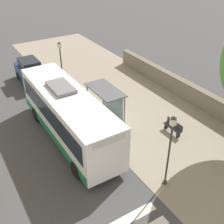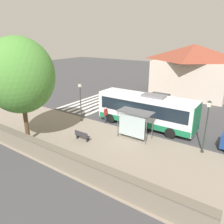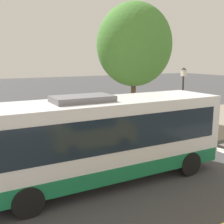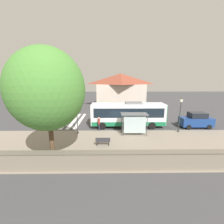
% 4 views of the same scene
% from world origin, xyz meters
% --- Properties ---
extents(ground_plane, '(120.00, 120.00, 0.00)m').
position_xyz_m(ground_plane, '(0.00, 0.00, 0.00)').
color(ground_plane, '#424244').
rests_on(ground_plane, ground).
extents(sidewalk_plaza, '(9.00, 44.00, 0.02)m').
position_xyz_m(sidewalk_plaza, '(-4.50, 0.00, 0.01)').
color(sidewalk_plaza, gray).
rests_on(sidewalk_plaza, ground).
extents(crosswalk_stripes, '(9.00, 5.25, 0.01)m').
position_xyz_m(crosswalk_stripes, '(5.00, 8.34, 0.00)').
color(crosswalk_stripes, silver).
rests_on(crosswalk_stripes, ground).
extents(stone_wall, '(0.60, 20.00, 1.44)m').
position_xyz_m(stone_wall, '(-8.55, 0.00, 0.73)').
color(stone_wall, slate).
rests_on(stone_wall, ground).
extents(background_building, '(7.92, 11.33, 7.78)m').
position_xyz_m(background_building, '(17.14, -1.30, 4.01)').
color(background_building, beige).
rests_on(background_building, ground).
extents(bus, '(2.66, 10.02, 3.48)m').
position_xyz_m(bus, '(1.67, -1.32, 1.80)').
color(bus, white).
rests_on(bus, ground).
extents(bus_shelter, '(1.58, 3.13, 2.56)m').
position_xyz_m(bus_shelter, '(-1.45, -1.71, 2.10)').
color(bus_shelter, '#515459').
rests_on(bus_shelter, ground).
extents(pedestrian, '(0.34, 0.24, 1.80)m').
position_xyz_m(pedestrian, '(0.09, 2.60, 1.07)').
color(pedestrian, '#2D3347').
rests_on(pedestrian, ground).
extents(bench, '(0.40, 1.47, 0.88)m').
position_xyz_m(bench, '(-4.44, 1.88, 0.47)').
color(bench, '#333338').
rests_on(bench, ground).
extents(street_lamp_near, '(0.28, 0.28, 4.32)m').
position_xyz_m(street_lamp_near, '(-0.94, 5.14, 2.56)').
color(street_lamp_near, '#2D332D').
rests_on(street_lamp_near, ground).
extents(street_lamp_far, '(0.28, 0.28, 4.34)m').
position_xyz_m(street_lamp_far, '(-0.59, -7.49, 2.57)').
color(street_lamp_far, '#2D332D').
rests_on(street_lamp_far, ground).
extents(shade_tree, '(5.64, 5.64, 8.91)m').
position_xyz_m(shade_tree, '(-7.17, 5.86, 5.79)').
color(shade_tree, brown).
rests_on(shade_tree, ground).
extents(parked_car_far_lane, '(1.90, 4.46, 1.91)m').
position_xyz_m(parked_car_far_lane, '(8.20, 0.10, 0.93)').
color(parked_car_far_lane, gold).
rests_on(parked_car_far_lane, ground).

